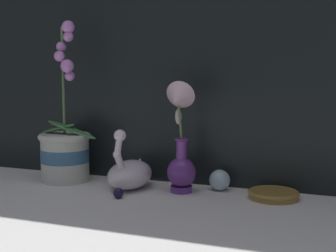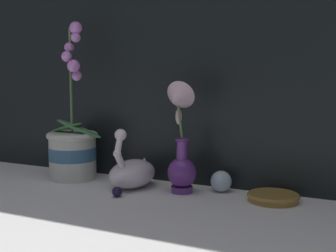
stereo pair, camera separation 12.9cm
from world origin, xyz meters
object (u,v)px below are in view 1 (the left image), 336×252
at_px(amber_dish, 273,194).
at_px(blue_vase, 180,147).
at_px(swan_figurine, 130,173).
at_px(orchid_potted_plant, 65,149).
at_px(glass_sphere, 220,180).

bearing_deg(amber_dish, blue_vase, -172.36).
bearing_deg(blue_vase, swan_figurine, -179.67).
height_order(orchid_potted_plant, swan_figurine, orchid_potted_plant).
bearing_deg(glass_sphere, blue_vase, -145.75).
height_order(glass_sphere, amber_dish, glass_sphere).
relative_size(swan_figurine, blue_vase, 0.62).
bearing_deg(orchid_potted_plant, swan_figurine, -3.77).
distance_m(blue_vase, amber_dish, 0.28).
height_order(orchid_potted_plant, glass_sphere, orchid_potted_plant).
xyz_separation_m(blue_vase, amber_dish, (0.25, 0.03, -0.12)).
distance_m(swan_figurine, amber_dish, 0.41).
bearing_deg(glass_sphere, amber_dish, -11.52).
relative_size(blue_vase, glass_sphere, 5.19).
bearing_deg(swan_figurine, blue_vase, 0.33).
bearing_deg(swan_figurine, orchid_potted_plant, 176.23).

